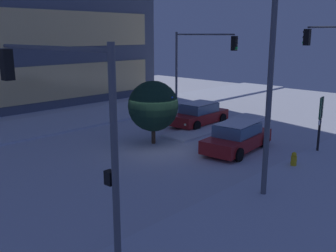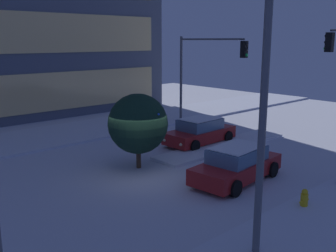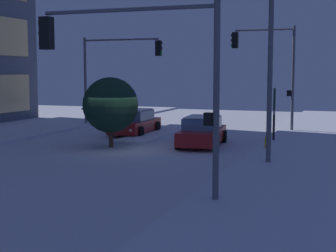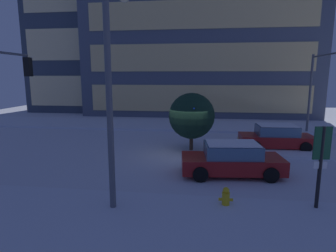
{
  "view_description": "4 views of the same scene",
  "coord_description": "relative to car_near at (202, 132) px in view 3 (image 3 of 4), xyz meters",
  "views": [
    {
      "loc": [
        -13.92,
        -13.99,
        5.87
      ],
      "look_at": [
        0.12,
        -0.63,
        1.23
      ],
      "focal_mm": 41.23,
      "sensor_mm": 36.0,
      "label": 1
    },
    {
      "loc": [
        -10.1,
        -12.91,
        5.78
      ],
      "look_at": [
        0.52,
        -1.14,
        2.24
      ],
      "focal_mm": 41.35,
      "sensor_mm": 36.0,
      "label": 2
    },
    {
      "loc": [
        -22.07,
        -10.58,
        3.72
      ],
      "look_at": [
        1.08,
        -2.06,
        1.08
      ],
      "focal_mm": 54.53,
      "sensor_mm": 36.0,
      "label": 3
    },
    {
      "loc": [
        1.0,
        -15.76,
        4.43
      ],
      "look_at": [
        -0.9,
        -0.95,
        1.74
      ],
      "focal_mm": 29.81,
      "sensor_mm": 36.0,
      "label": 4
    }
  ],
  "objects": [
    {
      "name": "traffic_light_corner_far_right",
      "position": [
        6.78,
        8.05,
        3.58
      ],
      "size": [
        0.32,
        5.81,
        6.03
      ],
      "rotation": [
        0.0,
        0.0,
        -1.57
      ],
      "color": "#565960",
      "rests_on": "ground"
    },
    {
      "name": "traffic_light_corner_near_right",
      "position": [
        7.43,
        -2.1,
        3.67
      ],
      "size": [
        0.32,
        3.99,
        6.46
      ],
      "rotation": [
        0.0,
        0.0,
        1.57
      ],
      "color": "#565960",
      "rests_on": "ground"
    },
    {
      "name": "car_far",
      "position": [
        3.15,
        5.08,
        -0.0
      ],
      "size": [
        4.5,
        2.14,
        1.49
      ],
      "rotation": [
        0.0,
        0.0,
        3.18
      ],
      "color": "maroon",
      "rests_on": "ground"
    },
    {
      "name": "decorated_tree_median",
      "position": [
        -2.01,
        4.08,
        1.37
      ],
      "size": [
        2.73,
        2.73,
        3.45
      ],
      "color": "#473323",
      "rests_on": "ground"
    },
    {
      "name": "median_strip",
      "position": [
        3.66,
        3.77,
        -0.64
      ],
      "size": [
        9.0,
        1.8,
        0.14
      ],
      "primitive_type": "cube",
      "color": "silver",
      "rests_on": "ground"
    },
    {
      "name": "traffic_light_corner_near_left",
      "position": [
        -10.73,
        -1.22,
        3.29
      ],
      "size": [
        0.32,
        5.8,
        5.7
      ],
      "rotation": [
        0.0,
        0.0,
        1.57
      ],
      "color": "#565960",
      "rests_on": "ground"
    },
    {
      "name": "curb_strip_near",
      "position": [
        -2.32,
        -5.34,
        -0.64
      ],
      "size": [
        52.0,
        5.2,
        0.14
      ],
      "primitive_type": "cube",
      "color": "silver",
      "rests_on": "ground"
    },
    {
      "name": "ground",
      "position": [
        -2.32,
        3.43,
        -0.71
      ],
      "size": [
        52.0,
        52.0,
        0.0
      ],
      "primitive_type": "plane",
      "color": "silver"
    },
    {
      "name": "car_near",
      "position": [
        0.0,
        0.0,
        0.0
      ],
      "size": [
        4.7,
        2.35,
        1.49
      ],
      "rotation": [
        0.0,
        0.0,
        0.1
      ],
      "color": "maroon",
      "rests_on": "ground"
    },
    {
      "name": "street_lamp_arched",
      "position": [
        -4.3,
        -3.14,
        4.39
      ],
      "size": [
        0.61,
        3.13,
        7.82
      ],
      "rotation": [
        0.0,
        0.0,
        1.65
      ],
      "color": "#565960",
      "rests_on": "ground"
    },
    {
      "name": "parking_info_sign",
      "position": [
        2.45,
        -3.19,
        1.12
      ],
      "size": [
        0.55,
        0.14,
        2.86
      ],
      "rotation": [
        0.0,
        0.0,
        1.72
      ],
      "color": "black",
      "rests_on": "ground"
    },
    {
      "name": "fire_hydrant",
      "position": [
        -0.5,
        -3.34,
        -0.35
      ],
      "size": [
        0.48,
        0.26,
        0.76
      ],
      "color": "gold",
      "rests_on": "ground"
    }
  ]
}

